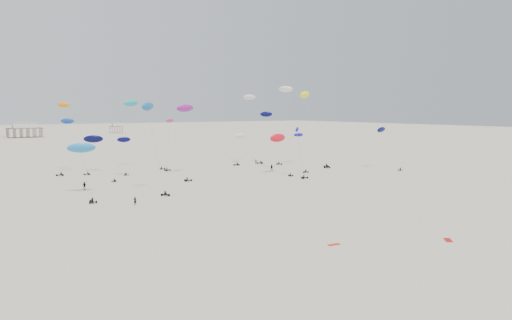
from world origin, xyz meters
TOP-DOWN VIEW (x-y plane):
  - ground_plane at (0.00, 200.00)m, footprint 900.00×900.00m
  - pavilion_main at (-10.00, 350.00)m, footprint 21.00×13.00m
  - pavilion_small at (60.00, 380.00)m, footprint 9.00×7.00m
  - rig_0 at (34.05, 131.67)m, footprint 5.28×7.46m
  - rig_1 at (-18.66, 125.75)m, footprint 8.52×11.06m
  - rig_2 at (-27.29, 142.75)m, footprint 5.74×10.33m
  - rig_3 at (44.09, 121.90)m, footprint 3.66×17.05m
  - rig_4 at (-20.93, 97.24)m, footprint 4.50×9.69m
  - rig_5 at (56.07, 100.67)m, footprint 4.81×10.12m
  - rig_6 at (-7.80, 145.69)m, footprint 9.91×12.61m
  - rig_7 at (-1.71, 133.46)m, footprint 4.13×2.97m
  - rig_8 at (-34.53, 102.95)m, footprint 6.42×15.02m
  - rig_9 at (27.22, 111.57)m, footprint 5.82×9.33m
  - rig_10 at (26.17, 138.23)m, footprint 8.60×7.80m
  - rig_11 at (21.81, 99.48)m, footprint 3.15×6.54m
  - rig_12 at (-29.77, 144.24)m, footprint 6.28×11.08m
  - rig_13 at (40.46, 119.43)m, footprint 6.34×11.45m
  - rig_14 at (-2.66, 119.38)m, footprint 8.90×13.97m
  - rig_15 at (21.16, 108.54)m, footprint 5.78×8.09m
  - rig_16 at (-21.08, 141.01)m, footprint 9.04×15.85m
  - rig_17 at (31.33, 138.44)m, footprint 4.28×8.96m
  - spectator_0 at (-29.07, 86.37)m, footprint 0.84×0.79m
  - spectator_1 at (24.37, 116.56)m, footprint 1.25×1.16m
  - spectator_2 at (-32.65, 110.05)m, footprint 1.47×1.00m
  - spectator_3 at (29.80, 133.73)m, footprint 0.75×0.54m
  - grounded_kite_a at (-1.01, 36.69)m, footprint 2.16×2.22m
  - grounded_kite_b at (-16.14, 43.77)m, footprint 1.86×0.87m

SIDE VIEW (x-z plane):
  - ground_plane at x=0.00m, z-range 0.00..0.00m
  - spectator_0 at x=-29.07m, z-range -0.95..0.95m
  - spectator_1 at x=24.37m, z-range -1.11..1.11m
  - spectator_2 at x=-32.65m, z-range -1.14..1.14m
  - spectator_3 at x=29.80m, z-range -0.99..0.99m
  - grounded_kite_a at x=-1.01m, z-range -0.04..0.04m
  - grounded_kite_b at x=-16.14m, z-range -0.04..0.04m
  - pavilion_small at x=60.00m, z-range -0.51..7.49m
  - pavilion_main at x=-10.00m, z-range -0.68..9.12m
  - rig_3 at x=44.09m, z-range -3.02..13.92m
  - rig_10 at x=26.17m, z-range 1.52..12.88m
  - rig_11 at x=21.81m, z-range 0.52..14.31m
  - rig_1 at x=-18.66m, z-range 0.81..14.67m
  - rig_7 at x=-1.71m, z-range 0.15..15.98m
  - rig_8 at x=-34.53m, z-range 1.49..16.07m
  - rig_16 at x=-21.08m, z-range 0.83..16.86m
  - rig_15 at x=21.16m, z-range 3.44..15.46m
  - rig_5 at x=56.07m, z-range 2.61..16.33m
  - rig_2 at x=-27.29m, z-range 2.66..19.32m
  - rig_0 at x=34.05m, z-range 3.47..21.29m
  - rig_12 at x=-29.77m, z-range 2.70..23.73m
  - rig_4 at x=-20.93m, z-range 3.90..24.07m
  - rig_14 at x=-2.66m, z-range 5.55..26.95m
  - rig_17 at x=31.33m, z-range 4.94..28.68m
  - rig_6 at x=-7.80m, z-range 6.87..29.50m
  - rig_9 at x=27.22m, z-range 6.64..32.12m
  - rig_13 at x=40.46m, z-range 7.45..32.07m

